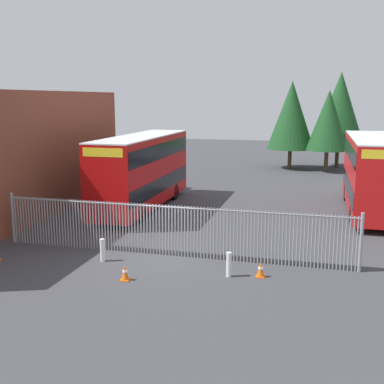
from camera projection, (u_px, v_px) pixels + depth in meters
The scene contains 11 objects.
ground_plane at pixel (209, 213), 27.96m from camera, with size 100.00×100.00×0.00m, color #3D3D42.
palisade_fence at pixel (171, 229), 20.11m from camera, with size 15.39×0.14×2.35m.
double_decker_bus_near_gate at pixel (142, 169), 28.66m from camera, with size 2.54×10.81×4.42m.
double_decker_bus_behind_fence_left at pixel (371, 171), 27.72m from camera, with size 2.54×10.81×4.42m.
bollard_near_left at pixel (102, 250), 19.55m from camera, with size 0.20×0.20×0.95m, color silver.
bollard_center_front at pixel (229, 265), 17.85m from camera, with size 0.20×0.20×0.95m, color silver.
traffic_cone_by_gate at pixel (261, 270), 17.85m from camera, with size 0.34×0.34×0.59m.
traffic_cone_near_kerb at pixel (125, 273), 17.53m from camera, with size 0.34×0.34×0.59m.
tree_tall_back at pixel (291, 115), 44.74m from camera, with size 4.44×4.44×8.22m.
tree_short_side at pixel (328, 120), 42.80m from camera, with size 3.79×3.79×7.38m.
tree_mid_row at pixel (340, 108), 45.41m from camera, with size 4.69×4.69×9.09m.
Camera 1 is at (5.94, -18.56, 6.59)m, focal length 44.60 mm.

